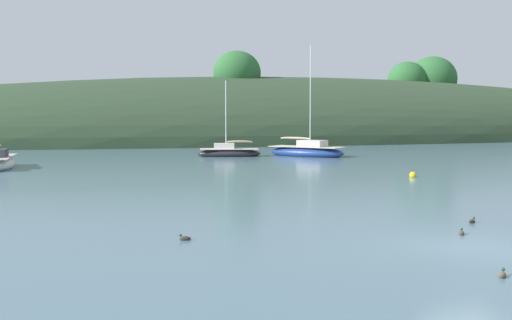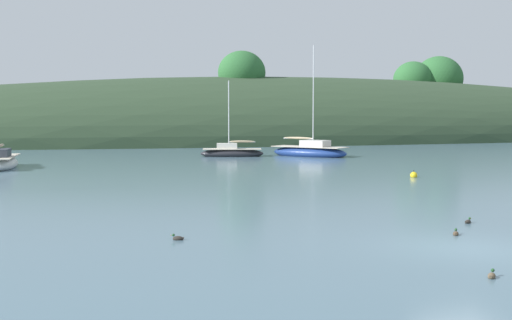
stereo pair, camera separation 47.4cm
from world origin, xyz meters
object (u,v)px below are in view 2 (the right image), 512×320
Objects in this scene: duck_straggler at (178,238)px; duck_lone_left at (468,222)px; duck_trailing at (456,233)px; mooring_buoy_inner at (414,175)px; duck_lone_right at (492,276)px; sailboat_black_sloop at (232,152)px; sailboat_navy_dinghy at (310,151)px.

duck_straggler is 10.55m from duck_lone_left.
duck_trailing is (-1.78, -1.80, 0.00)m from duck_lone_left.
mooring_buoy_inner reaches higher than duck_straggler.
duck_lone_right is at bearing -116.45° from duck_trailing.
duck_trailing is at bearing -117.65° from mooring_buoy_inner.
sailboat_black_sloop reaches higher than duck_straggler.
sailboat_navy_dinghy is 39.51m from duck_straggler.
mooring_buoy_inner is at bearing 62.35° from duck_trailing.
mooring_buoy_inner is 1.46× the size of duck_lone_right.
duck_straggler and duck_lone_right have the same top height.
duck_lone_left and duck_trailing have the same top height.
sailboat_navy_dinghy reaches higher than duck_lone_right.
duck_straggler is (-12.03, -36.89, -0.31)m from sailboat_black_sloop.
duck_lone_right is at bearing -97.42° from sailboat_black_sloop.
sailboat_navy_dinghy is at bearing 61.43° from duck_straggler.
mooring_buoy_inner is at bearing 62.62° from duck_lone_right.
sailboat_navy_dinghy is 38.04m from duck_trailing.
duck_lone_right is at bearing -47.24° from duck_straggler.
duck_lone_left is 7.90m from duck_lone_right.
duck_lone_right and duck_trailing have the same top height.
sailboat_black_sloop is at bearing 104.22° from mooring_buoy_inner.
mooring_buoy_inner is at bearing 64.90° from duck_lone_left.
duck_straggler is 1.04× the size of duck_lone_left.
sailboat_navy_dinghy is at bearing 86.27° from mooring_buoy_inner.
mooring_buoy_inner is 23.07m from duck_straggler.
duck_trailing is at bearing -12.62° from duck_straggler.
sailboat_black_sloop is 44.11m from duck_lone_right.
mooring_buoy_inner is (5.57, -21.98, -0.24)m from sailboat_black_sloop.
duck_straggler is (-17.60, -14.90, -0.07)m from mooring_buoy_inner.
sailboat_black_sloop is at bearing 87.70° from duck_lone_left.
duck_lone_right is (-5.70, -43.74, -0.31)m from sailboat_black_sloop.
duck_trailing is at bearing 63.55° from duck_lone_right.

